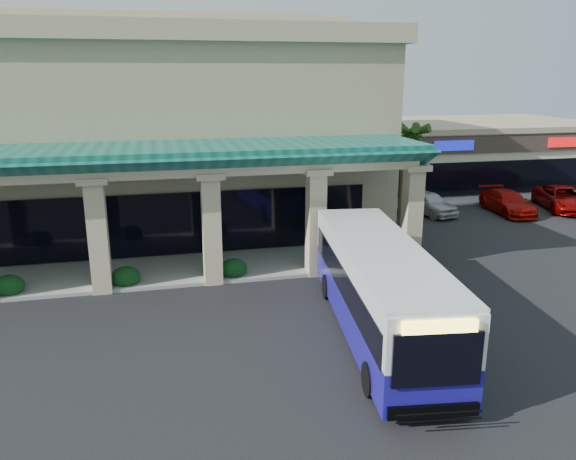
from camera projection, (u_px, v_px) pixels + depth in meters
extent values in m
plane|color=black|center=(315.00, 327.00, 19.71)|extent=(110.00, 110.00, 0.00)
imported|color=slate|center=(438.00, 305.00, 19.54)|extent=(0.64, 0.71, 1.63)
imported|color=#B7B7B7|center=(428.00, 203.00, 35.42)|extent=(2.78, 4.60, 1.47)
imported|color=#970A04|center=(508.00, 202.00, 35.65)|extent=(2.43, 5.08, 1.43)
imported|color=#820504|center=(563.00, 198.00, 36.50)|extent=(4.03, 5.95, 1.51)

